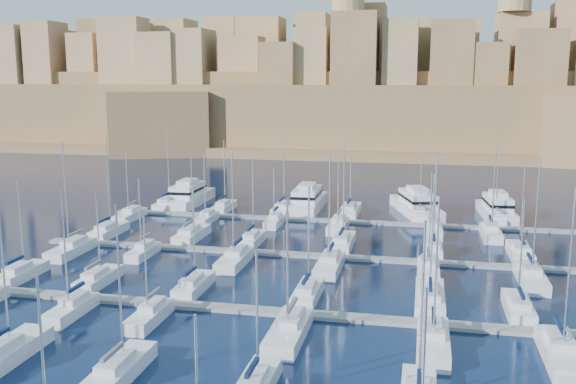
% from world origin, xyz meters
% --- Properties ---
extents(ground, '(600.00, 600.00, 0.00)m').
position_xyz_m(ground, '(0.00, 0.00, 0.00)').
color(ground, black).
rests_on(ground, ground).
extents(pontoon_mid_near, '(84.00, 2.00, 0.40)m').
position_xyz_m(pontoon_mid_near, '(0.00, -12.00, 0.20)').
color(pontoon_mid_near, slate).
rests_on(pontoon_mid_near, ground).
extents(pontoon_mid_far, '(84.00, 2.00, 0.40)m').
position_xyz_m(pontoon_mid_far, '(0.00, 10.00, 0.20)').
color(pontoon_mid_far, slate).
rests_on(pontoon_mid_far, ground).
extents(pontoon_far, '(84.00, 2.00, 0.40)m').
position_xyz_m(pontoon_far, '(0.00, 32.00, 0.20)').
color(pontoon_far, slate).
rests_on(pontoon_far, ground).
extents(sailboat_1, '(3.05, 10.17, 14.43)m').
position_xyz_m(sailboat_1, '(-22.90, -28.04, 0.76)').
color(sailboat_1, silver).
rests_on(sailboat_1, ground).
extents(sailboat_2, '(2.66, 8.88, 14.83)m').
position_xyz_m(sailboat_2, '(-11.72, -28.67, 0.75)').
color(sailboat_2, silver).
rests_on(sailboat_2, ground).
extents(sailboat_12, '(2.49, 8.30, 12.54)m').
position_xyz_m(sailboat_12, '(-35.67, -6.95, 0.72)').
color(sailboat_12, silver).
rests_on(sailboat_12, ground).
extents(sailboat_13, '(2.49, 8.29, 11.31)m').
position_xyz_m(sailboat_13, '(-25.36, -6.96, 0.71)').
color(sailboat_13, silver).
rests_on(sailboat_13, ground).
extents(sailboat_14, '(2.51, 8.38, 13.41)m').
position_xyz_m(sailboat_14, '(-13.31, -6.92, 0.73)').
color(sailboat_14, silver).
rests_on(sailboat_14, ground).
extents(sailboat_15, '(2.55, 8.51, 13.15)m').
position_xyz_m(sailboat_15, '(0.10, -6.85, 0.73)').
color(sailboat_15, silver).
rests_on(sailboat_15, ground).
extents(sailboat_16, '(3.12, 10.41, 14.66)m').
position_xyz_m(sailboat_16, '(13.47, -5.92, 0.76)').
color(sailboat_16, silver).
rests_on(sailboat_16, ground).
extents(sailboat_17, '(2.61, 8.70, 12.46)m').
position_xyz_m(sailboat_17, '(22.56, -6.76, 0.73)').
color(sailboat_17, silver).
rests_on(sailboat_17, ground).
extents(sailboat_19, '(2.38, 7.92, 13.70)m').
position_xyz_m(sailboat_19, '(-23.12, -16.86, 0.74)').
color(sailboat_19, silver).
rests_on(sailboat_19, ground).
extents(sailboat_20, '(2.37, 7.89, 11.52)m').
position_xyz_m(sailboat_20, '(-14.38, -16.84, 0.71)').
color(sailboat_20, silver).
rests_on(sailboat_20, ground).
extents(sailboat_21, '(3.06, 10.20, 13.97)m').
position_xyz_m(sailboat_21, '(0.29, -17.98, 0.75)').
color(sailboat_21, silver).
rests_on(sailboat_21, ground).
extents(sailboat_22, '(2.90, 9.68, 14.65)m').
position_xyz_m(sailboat_22, '(13.69, -17.72, 0.75)').
color(sailboat_22, silver).
rests_on(sailboat_22, ground).
extents(sailboat_23, '(2.98, 9.95, 15.85)m').
position_xyz_m(sailboat_23, '(24.63, -17.85, 0.77)').
color(sailboat_23, silver).
rests_on(sailboat_23, ground).
extents(sailboat_24, '(2.75, 9.16, 15.70)m').
position_xyz_m(sailboat_24, '(-35.62, 15.46, 0.76)').
color(sailboat_24, silver).
rests_on(sailboat_24, ground).
extents(sailboat_25, '(2.96, 9.88, 13.81)m').
position_xyz_m(sailboat_25, '(-22.03, 15.82, 0.75)').
color(sailboat_25, silver).
rests_on(sailboat_25, ground).
extents(sailboat_26, '(2.46, 8.19, 13.93)m').
position_xyz_m(sailboat_26, '(-12.16, 14.99, 0.74)').
color(sailboat_26, silver).
rests_on(sailboat_26, ground).
extents(sailboat_27, '(2.91, 9.71, 16.40)m').
position_xyz_m(sailboat_27, '(1.18, 15.74, 0.77)').
color(sailboat_27, silver).
rests_on(sailboat_27, ground).
extents(sailboat_28, '(2.41, 8.03, 13.66)m').
position_xyz_m(sailboat_28, '(14.12, 14.91, 0.74)').
color(sailboat_28, silver).
rests_on(sailboat_28, ground).
extents(sailboat_29, '(2.83, 9.42, 14.28)m').
position_xyz_m(sailboat_29, '(25.75, 15.59, 0.75)').
color(sailboat_29, silver).
rests_on(sailboat_29, ground).
extents(sailboat_30, '(2.87, 9.56, 16.26)m').
position_xyz_m(sailboat_30, '(-35.56, 4.34, 0.77)').
color(sailboat_30, silver).
rests_on(sailboat_30, ground).
extents(sailboat_31, '(2.25, 7.51, 11.40)m').
position_xyz_m(sailboat_31, '(-25.25, 5.34, 0.71)').
color(sailboat_31, silver).
rests_on(sailboat_31, ground).
extents(sailboat_32, '(2.91, 9.68, 15.33)m').
position_xyz_m(sailboat_32, '(-11.69, 4.28, 0.76)').
color(sailboat_32, silver).
rests_on(sailboat_32, ground).
extents(sailboat_33, '(2.91, 9.70, 15.16)m').
position_xyz_m(sailboat_33, '(0.93, 4.27, 0.76)').
color(sailboat_33, silver).
rests_on(sailboat_33, ground).
extents(sailboat_34, '(2.71, 9.03, 13.47)m').
position_xyz_m(sailboat_34, '(13.34, 4.60, 0.74)').
color(sailboat_34, silver).
rests_on(sailboat_34, ground).
extents(sailboat_35, '(2.98, 9.93, 15.79)m').
position_xyz_m(sailboat_35, '(25.44, 4.16, 0.77)').
color(sailboat_35, silver).
rests_on(sailboat_35, ground).
extents(sailboat_36, '(2.85, 9.49, 15.08)m').
position_xyz_m(sailboat_36, '(-34.82, 37.63, 0.76)').
color(sailboat_36, silver).
rests_on(sailboat_36, ground).
extents(sailboat_37, '(2.54, 8.45, 13.32)m').
position_xyz_m(sailboat_37, '(-23.58, 37.12, 0.73)').
color(sailboat_37, silver).
rests_on(sailboat_37, ground).
extents(sailboat_38, '(2.85, 9.50, 15.69)m').
position_xyz_m(sailboat_38, '(-12.46, 37.63, 0.76)').
color(sailboat_38, silver).
rests_on(sailboat_38, ground).
extents(sailboat_39, '(3.19, 10.63, 14.64)m').
position_xyz_m(sailboat_39, '(-0.34, 38.19, 0.76)').
color(sailboat_39, silver).
rests_on(sailboat_39, ground).
extents(sailboat_40, '(2.76, 9.20, 12.55)m').
position_xyz_m(sailboat_40, '(12.01, 37.48, 0.73)').
color(sailboat_40, silver).
rests_on(sailboat_40, ground).
extents(sailboat_41, '(2.68, 8.94, 13.55)m').
position_xyz_m(sailboat_41, '(24.69, 37.36, 0.74)').
color(sailboat_41, silver).
rests_on(sailboat_41, ground).
extents(sailboat_42, '(2.63, 8.76, 12.48)m').
position_xyz_m(sailboat_42, '(-37.43, 26.73, 0.73)').
color(sailboat_42, silver).
rests_on(sailboat_42, ground).
extents(sailboat_43, '(2.31, 7.69, 12.15)m').
position_xyz_m(sailboat_43, '(-23.65, 27.26, 0.72)').
color(sailboat_43, silver).
rests_on(sailboat_43, ground).
extents(sailboat_44, '(2.21, 7.37, 10.14)m').
position_xyz_m(sailboat_44, '(-11.71, 27.42, 0.69)').
color(sailboat_44, silver).
rests_on(sailboat_44, ground).
extents(sailboat_45, '(2.75, 9.18, 12.37)m').
position_xyz_m(sailboat_45, '(-0.88, 26.52, 0.73)').
color(sailboat_45, silver).
rests_on(sailboat_45, ground).
extents(sailboat_46, '(2.67, 8.89, 13.54)m').
position_xyz_m(sailboat_46, '(14.26, 26.67, 0.74)').
color(sailboat_46, silver).
rests_on(sailboat_46, ground).
extents(sailboat_47, '(2.80, 9.35, 14.55)m').
position_xyz_m(sailboat_47, '(22.89, 26.44, 0.75)').
color(sailboat_47, silver).
rests_on(sailboat_47, ground).
extents(motor_yacht_a, '(5.07, 16.64, 5.25)m').
position_xyz_m(motor_yacht_a, '(-32.13, 41.48, 1.73)').
color(motor_yacht_a, silver).
rests_on(motor_yacht_a, ground).
extents(motor_yacht_b, '(5.22, 16.99, 5.25)m').
position_xyz_m(motor_yacht_b, '(-8.70, 41.64, 1.73)').
color(motor_yacht_b, silver).
rests_on(motor_yacht_b, ground).
extents(motor_yacht_c, '(10.25, 18.38, 5.25)m').
position_xyz_m(motor_yacht_c, '(11.37, 41.97, 1.73)').
color(motor_yacht_c, silver).
rests_on(motor_yacht_c, ground).
extents(motor_yacht_d, '(5.95, 15.40, 5.25)m').
position_xyz_m(motor_yacht_d, '(25.16, 40.72, 1.73)').
color(motor_yacht_d, silver).
rests_on(motor_yacht_d, ground).
extents(fortified_city, '(460.00, 108.95, 59.52)m').
position_xyz_m(fortified_city, '(-0.19, 155.26, 14.74)').
color(fortified_city, brown).
rests_on(fortified_city, ground).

